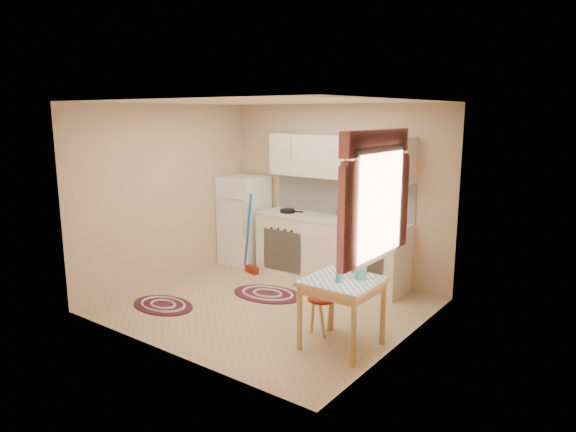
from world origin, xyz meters
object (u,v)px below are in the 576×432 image
(fridge, at_px, (244,220))
(table, at_px, (342,314))
(stool, at_px, (321,315))
(base_cabinets, at_px, (330,251))

(fridge, relative_size, table, 1.94)
(table, bearing_deg, fridge, 148.76)
(stool, bearing_deg, base_cabinets, 119.19)
(fridge, xyz_separation_m, stool, (2.47, -1.56, -0.49))
(fridge, relative_size, base_cabinets, 0.62)
(fridge, xyz_separation_m, table, (2.80, -1.70, -0.34))
(table, bearing_deg, stool, 157.01)
(stool, bearing_deg, fridge, 147.74)
(base_cabinets, bearing_deg, table, -54.82)
(fridge, height_order, stool, fridge)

